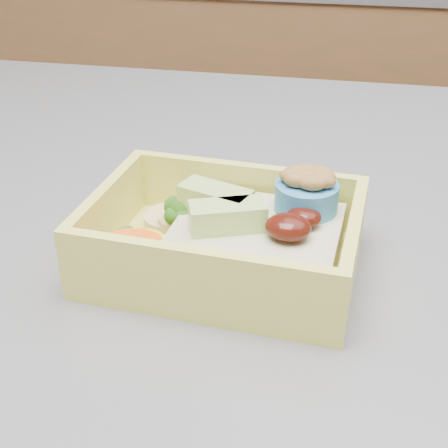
# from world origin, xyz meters

# --- Properties ---
(bento_box) EXTENTS (0.17, 0.13, 0.06)m
(bento_box) POSITION_xyz_m (-0.20, -0.09, 0.94)
(bento_box) COLOR #DEDA5C
(bento_box) RESTS_ON island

